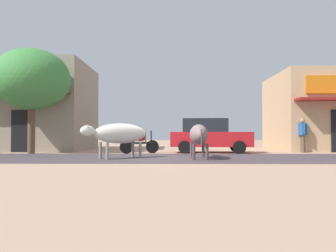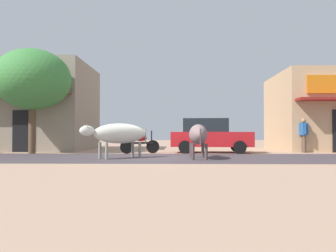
# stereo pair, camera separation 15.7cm
# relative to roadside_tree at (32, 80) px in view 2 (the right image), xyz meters

# --- Properties ---
(ground) EXTENTS (80.00, 80.00, 0.00)m
(ground) POSITION_rel_roadside_tree_xyz_m (5.74, -2.91, -3.44)
(ground) COLOR tan
(asphalt_road) EXTENTS (72.00, 5.60, 0.00)m
(asphalt_road) POSITION_rel_roadside_tree_xyz_m (5.74, -2.91, -3.44)
(asphalt_road) COLOR #473D41
(asphalt_road) RESTS_ON ground
(storefront_left_cafe) EXTENTS (8.12, 6.67, 4.89)m
(storefront_left_cafe) POSITION_rel_roadside_tree_xyz_m (-2.42, 4.14, -0.99)
(storefront_left_cafe) COLOR gray
(storefront_left_cafe) RESTS_ON ground
(roadside_tree) EXTENTS (3.54, 3.54, 4.87)m
(roadside_tree) POSITION_rel_roadside_tree_xyz_m (0.00, 0.00, 0.00)
(roadside_tree) COLOR brown
(roadside_tree) RESTS_ON ground
(parked_hatchback_car) EXTENTS (3.95, 2.04, 1.64)m
(parked_hatchback_car) POSITION_rel_roadside_tree_xyz_m (8.33, 0.84, -2.60)
(parked_hatchback_car) COLOR red
(parked_hatchback_car) RESTS_ON ground
(parked_motorcycle) EXTENTS (1.77, 0.71, 1.06)m
(parked_motorcycle) POSITION_rel_roadside_tree_xyz_m (5.05, 0.14, -2.97)
(parked_motorcycle) COLOR black
(parked_motorcycle) RESTS_ON ground
(cow_near_brown) EXTENTS (2.39, 2.15, 1.29)m
(cow_near_brown) POSITION_rel_roadside_tree_xyz_m (4.59, -3.27, -2.53)
(cow_near_brown) COLOR silver
(cow_near_brown) RESTS_ON ground
(cow_far_dark) EXTENTS (0.68, 2.77, 1.25)m
(cow_far_dark) POSITION_rel_roadside_tree_xyz_m (7.52, -3.31, -2.56)
(cow_far_dark) COLOR slate
(cow_far_dark) RESTS_ON ground
(pedestrian_by_shop) EXTENTS (0.35, 0.61, 1.67)m
(pedestrian_by_shop) POSITION_rel_roadside_tree_xyz_m (12.90, 1.12, -2.46)
(pedestrian_by_shop) COLOR brown
(pedestrian_by_shop) RESTS_ON ground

